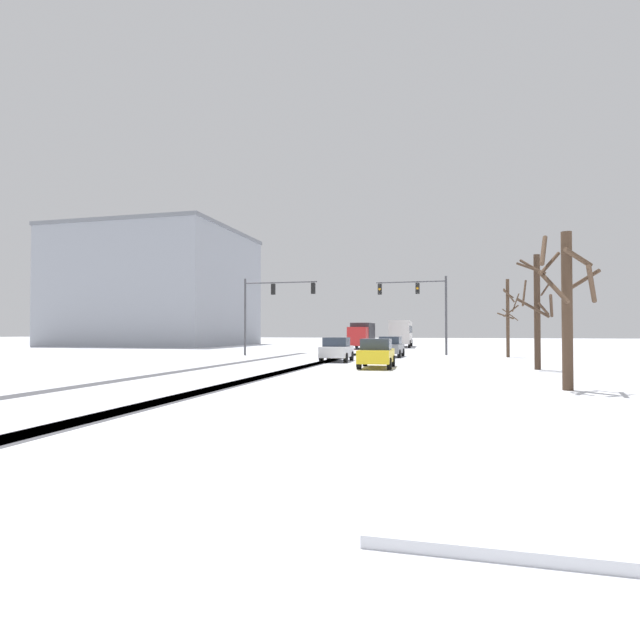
{
  "coord_description": "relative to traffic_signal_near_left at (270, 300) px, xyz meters",
  "views": [
    {
      "loc": [
        8.49,
        -8.26,
        2.03
      ],
      "look_at": [
        0.0,
        24.91,
        2.8
      ],
      "focal_mm": 28.33,
      "sensor_mm": 36.0,
      "label": 1
    }
  ],
  "objects": [
    {
      "name": "car_grey_lead",
      "position": [
        10.06,
        0.31,
        -3.84
      ],
      "size": [
        1.92,
        4.14,
        1.62
      ],
      "color": "slate",
      "rests_on": "ground"
    },
    {
      "name": "wheel_track_right_lane",
      "position": [
        6.68,
        -13.78,
        -4.66
      ],
      "size": [
        0.75,
        39.15,
        0.01
      ],
      "primitive_type": "cube",
      "color": "#4C4C51",
      "rests_on": "ground"
    },
    {
      "name": "box_truck_delivery",
      "position": [
        4.64,
        18.63,
        -3.03
      ],
      "size": [
        2.35,
        7.42,
        3.02
      ],
      "color": "red",
      "rests_on": "ground"
    },
    {
      "name": "sidewalk_kerb_right",
      "position": [
        15.73,
        -15.56,
        -4.6
      ],
      "size": [
        4.0,
        39.15,
        0.12
      ],
      "primitive_type": "cube",
      "color": "white",
      "rests_on": "ground"
    },
    {
      "name": "ground_plane",
      "position": [
        6.05,
        -31.57,
        -4.66
      ],
      "size": [
        300.0,
        300.0,
        0.0
      ],
      "primitive_type": "plane",
      "color": "silver"
    },
    {
      "name": "car_yellow_cab_third",
      "position": [
        10.64,
        -11.92,
        -3.84
      ],
      "size": [
        1.94,
        4.16,
        1.62
      ],
      "color": "yellow",
      "rests_on": "ground"
    },
    {
      "name": "bus_oncoming",
      "position": [
        8.49,
        26.58,
        -2.67
      ],
      "size": [
        2.99,
        11.09,
        3.38
      ],
      "color": "silver",
      "rests_on": "ground"
    },
    {
      "name": "bare_tree_sidewalk_far",
      "position": [
        19.04,
        2.02,
        -1.43
      ],
      "size": [
        1.72,
        1.75,
        6.13
      ],
      "color": "#4C3828",
      "rests_on": "ground"
    },
    {
      "name": "traffic_signal_near_left",
      "position": [
        0.0,
        0.0,
        0.0
      ],
      "size": [
        6.42,
        0.43,
        6.5
      ],
      "color": "#47474C",
      "rests_on": "ground"
    },
    {
      "name": "office_building_far_left_block",
      "position": [
        -27.08,
        26.09,
        3.65
      ],
      "size": [
        24.37,
        22.13,
        16.61
      ],
      "color": "#9399A3",
      "rests_on": "ground"
    },
    {
      "name": "wheel_track_oncoming",
      "position": [
        1.36,
        -13.78,
        -4.66
      ],
      "size": [
        0.83,
        39.15,
        0.01
      ],
      "primitive_type": "cube",
      "color": "#4C4C51",
      "rests_on": "ground"
    },
    {
      "name": "car_white_second",
      "position": [
        7.21,
        -6.62,
        -3.84
      ],
      "size": [
        1.96,
        4.16,
        1.62
      ],
      "color": "silver",
      "rests_on": "ground"
    },
    {
      "name": "traffic_signal_near_right",
      "position": [
        12.36,
        2.06,
        -0.03
      ],
      "size": [
        5.75,
        0.47,
        6.5
      ],
      "color": "#47474C",
      "rests_on": "ground"
    },
    {
      "name": "bare_tree_sidewalk_mid",
      "position": [
        19.07,
        -11.15,
        -1.38
      ],
      "size": [
        2.01,
        1.96,
        6.12
      ],
      "color": "#423023",
      "rests_on": "ground"
    },
    {
      "name": "wheel_track_center",
      "position": [
        6.39,
        -13.78,
        -4.66
      ],
      "size": [
        0.77,
        39.15,
        0.01
      ],
      "primitive_type": "cube",
      "color": "#4C4C51",
      "rests_on": "ground"
    },
    {
      "name": "bare_tree_sidewalk_near",
      "position": [
        18.49,
        -20.89,
        -1.59
      ],
      "size": [
        2.04,
        2.1,
        5.53
      ],
      "color": "#4C3828",
      "rests_on": "ground"
    },
    {
      "name": "wheel_track_left_lane",
      "position": [
        6.45,
        -13.78,
        -4.66
      ],
      "size": [
        0.81,
        39.15,
        0.01
      ],
      "primitive_type": "cube",
      "color": "#4C4C51",
      "rests_on": "ground"
    }
  ]
}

